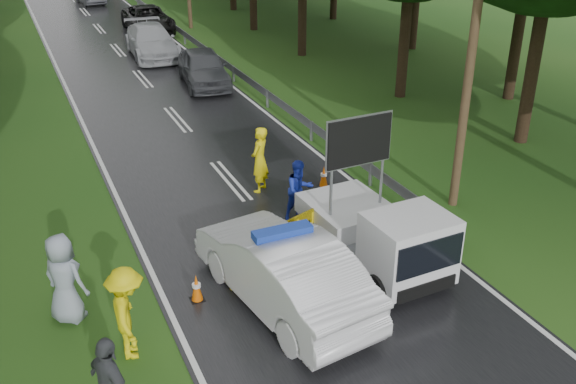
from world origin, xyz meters
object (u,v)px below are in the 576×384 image
queue_car_second (151,41)px  work_truck (381,234)px  police_sedan (283,270)px  queue_car_third (148,19)px  barrier (274,238)px  queue_car_first (203,68)px  officer (260,160)px  civilian (299,190)px

queue_car_second → work_truck: bearing=-86.9°
police_sedan → queue_car_third: size_ratio=0.98×
work_truck → barrier: size_ratio=1.74×
barrier → queue_car_first: bearing=58.0°
queue_car_second → officer: bearing=-90.1°
officer → queue_car_first: size_ratio=0.43×
civilian → queue_car_third: size_ratio=0.31×
police_sedan → barrier: 1.38m
police_sedan → barrier: police_sedan is taller
barrier → queue_car_second: size_ratio=0.46×
police_sedan → queue_car_second: size_ratio=0.97×
work_truck → civilian: bearing=99.5°
queue_car_second → queue_car_third: bearing=81.5°
officer → queue_car_third: officer is taller
work_truck → queue_car_second: 21.98m
queue_car_third → civilian: bearing=-92.5°
work_truck → queue_car_third: bearing=85.0°
queue_car_first → queue_car_third: queue_car_first is taller
officer → queue_car_second: (0.83, 16.98, -0.20)m
work_truck → queue_car_second: work_truck is taller
police_sedan → queue_car_first: (3.34, 16.31, -0.05)m
barrier → queue_car_third: (3.27, 26.98, -0.08)m
work_truck → queue_car_third: work_truck is taller
civilian → queue_car_third: 25.04m
officer → civilian: bearing=55.8°
officer → queue_car_second: size_ratio=0.36×
barrier → work_truck: bearing=-45.0°
barrier → queue_car_third: queue_car_third is taller
civilian → barrier: bearing=-134.0°
work_truck → queue_car_first: bearing=84.5°
barrier → queue_car_first: (2.98, 14.98, -0.04)m
work_truck → queue_car_third: 28.00m
barrier → officer: 4.19m
officer → queue_car_first: 11.11m
queue_car_second → queue_car_third: size_ratio=1.01×
civilian → work_truck: bearing=-83.4°
police_sedan → civilian: bearing=-128.8°
work_truck → queue_car_first: work_truck is taller
officer → queue_car_third: (2.02, 22.98, -0.24)m
civilian → queue_car_second: 18.98m
work_truck → civilian: work_truck is taller
officer → police_sedan: bearing=29.7°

